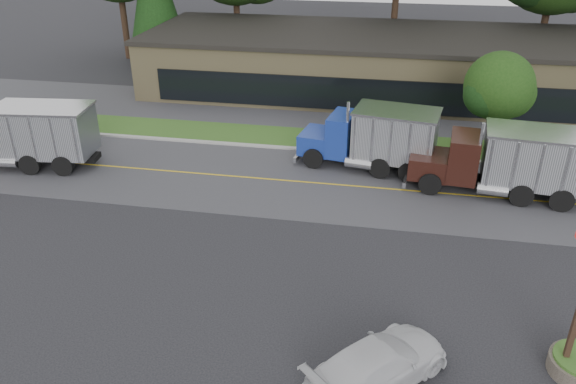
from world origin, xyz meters
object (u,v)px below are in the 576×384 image
(rally_car, at_px, (378,364))
(dump_truck_red, at_px, (24,134))
(dump_truck_blue, at_px, (376,137))
(dump_truck_maroon, at_px, (510,160))

(rally_car, bearing_deg, dump_truck_red, 10.51)
(dump_truck_red, height_order, dump_truck_blue, same)
(dump_truck_blue, relative_size, rally_car, 1.56)
(dump_truck_blue, relative_size, dump_truck_maroon, 0.87)
(rally_car, bearing_deg, dump_truck_maroon, -69.57)
(dump_truck_red, relative_size, dump_truck_blue, 1.17)
(dump_truck_red, height_order, rally_car, dump_truck_red)
(dump_truck_maroon, height_order, rally_car, dump_truck_maroon)
(dump_truck_red, distance_m, dump_truck_maroon, 25.05)
(dump_truck_red, xyz_separation_m, rally_car, (19.37, -12.37, -1.11))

